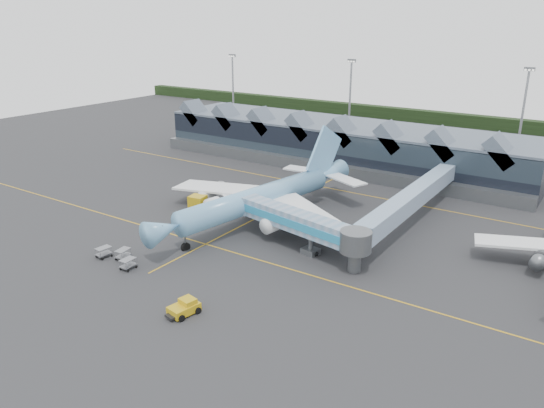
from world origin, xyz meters
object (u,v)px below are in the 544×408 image
Objects in this scene: jet_bridge at (306,225)px; pushback_tug at (184,308)px; fuel_truck at (210,196)px; main_airliner at (263,197)px.

jet_bridge is 23.58m from pushback_tug.
jet_bridge is 26.37m from fuel_truck.
main_airliner reaches higher than fuel_truck.
main_airliner reaches higher than pushback_tug.
jet_bridge reaches higher than fuel_truck.
fuel_truck is 2.55× the size of pushback_tug.
fuel_truck reaches higher than pushback_tug.
main_airliner is at bearing -12.31° from fuel_truck.
fuel_truck is 38.04m from pushback_tug.
main_airliner is 14.55m from jet_bridge.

